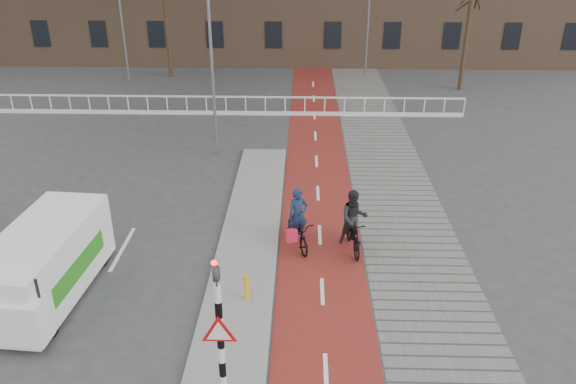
{
  "coord_description": "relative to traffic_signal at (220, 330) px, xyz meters",
  "views": [
    {
      "loc": [
        0.93,
        -10.38,
        8.99
      ],
      "look_at": [
        0.49,
        5.0,
        1.5
      ],
      "focal_mm": 35.0,
      "sensor_mm": 36.0,
      "label": 1
    }
  ],
  "objects": [
    {
      "name": "van",
      "position": [
        -5.1,
        3.65,
        -0.97
      ],
      "size": [
        2.12,
        4.62,
        1.94
      ],
      "rotation": [
        0.0,
        0.0,
        -0.07
      ],
      "color": "white",
      "rests_on": "ground"
    },
    {
      "name": "tree_right",
      "position": [
        10.68,
        24.15,
        1.35
      ],
      "size": [
        0.25,
        0.25,
        6.67
      ],
      "primitive_type": "cylinder",
      "color": "#322216",
      "rests_on": "ground"
    },
    {
      "name": "bollard",
      "position": [
        0.12,
        3.51,
        -1.52
      ],
      "size": [
        0.12,
        0.12,
        0.71
      ],
      "primitive_type": "cylinder",
      "color": "#E9AC0C",
      "rests_on": "curb_island"
    },
    {
      "name": "cyclist_far",
      "position": [
        3.05,
        6.15,
        -1.17
      ],
      "size": [
        0.91,
        1.87,
        1.96
      ],
      "rotation": [
        0.0,
        0.0,
        0.14
      ],
      "color": "black",
      "rests_on": "bike_lane"
    },
    {
      "name": "traffic_signal",
      "position": [
        0.0,
        0.0,
        0.0
      ],
      "size": [
        0.8,
        0.8,
        3.68
      ],
      "color": "black",
      "rests_on": "curb_island"
    },
    {
      "name": "sidewalk",
      "position": [
        4.9,
        12.02,
        -1.98
      ],
      "size": [
        3.0,
        60.0,
        0.01
      ],
      "primitive_type": "cube",
      "color": "slate",
      "rests_on": "ground"
    },
    {
      "name": "curb_island",
      "position": [
        -0.1,
        6.02,
        -1.93
      ],
      "size": [
        1.8,
        16.0,
        0.12
      ],
      "primitive_type": "cube",
      "color": "gray",
      "rests_on": "ground"
    },
    {
      "name": "bike_lane",
      "position": [
        2.1,
        12.02,
        -1.98
      ],
      "size": [
        2.5,
        60.0,
        0.01
      ],
      "primitive_type": "cube",
      "color": "maroon",
      "rests_on": "ground"
    },
    {
      "name": "streetlight_left",
      "position": [
        -9.22,
        25.41,
        2.2
      ],
      "size": [
        0.12,
        0.12,
        8.37
      ],
      "primitive_type": "cylinder",
      "color": "slate",
      "rests_on": "ground"
    },
    {
      "name": "streetlight_right",
      "position": [
        5.4,
        26.94,
        1.68
      ],
      "size": [
        0.12,
        0.12,
        7.34
      ],
      "primitive_type": "cylinder",
      "color": "slate",
      "rests_on": "ground"
    },
    {
      "name": "tree_mid",
      "position": [
        -6.88,
        26.67,
        1.86
      ],
      "size": [
        0.27,
        0.27,
        7.69
      ],
      "primitive_type": "cylinder",
      "color": "#322216",
      "rests_on": "ground"
    },
    {
      "name": "railing",
      "position": [
        -4.4,
        19.02,
        -1.68
      ],
      "size": [
        28.0,
        0.1,
        0.99
      ],
      "color": "silver",
      "rests_on": "ground"
    },
    {
      "name": "streetlight_near",
      "position": [
        -2.1,
        13.64,
        1.67
      ],
      "size": [
        0.12,
        0.12,
        7.33
      ],
      "primitive_type": "cylinder",
      "color": "slate",
      "rests_on": "ground"
    },
    {
      "name": "cyclist_near",
      "position": [
        1.41,
        6.33,
        -1.34
      ],
      "size": [
        1.18,
        1.93,
        1.9
      ],
      "rotation": [
        0.0,
        0.0,
        0.33
      ],
      "color": "black",
      "rests_on": "bike_lane"
    },
    {
      "name": "ground",
      "position": [
        0.6,
        2.02,
        -1.99
      ],
      "size": [
        120.0,
        120.0,
        0.0
      ],
      "primitive_type": "plane",
      "color": "#38383A",
      "rests_on": "ground"
    }
  ]
}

